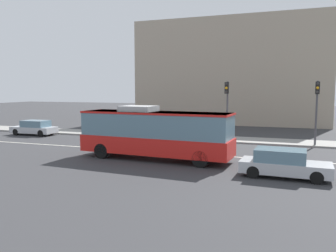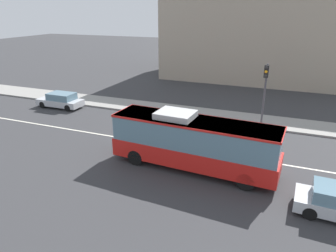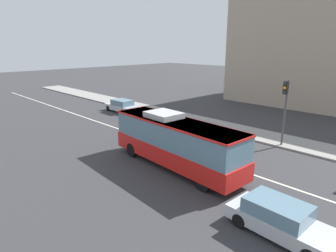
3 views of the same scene
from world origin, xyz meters
TOP-DOWN VIEW (x-y plane):
  - ground_plane at (0.00, 0.00)m, footprint 160.00×160.00m
  - sidewalk_kerb at (0.00, 7.53)m, footprint 80.00×3.41m
  - lane_centre_line at (0.00, 0.00)m, footprint 76.00×0.16m
  - transit_bus at (2.91, -2.48)m, footprint 10.13×3.09m
  - sedan_silver at (10.86, -4.47)m, footprint 4.58×2.00m
  - sedan_silver_ahead at (-12.88, 4.61)m, footprint 4.52×1.86m
  - traffic_light_near_corner at (13.03, 6.14)m, footprint 0.33×0.62m
  - traffic_light_mid_block at (6.02, 6.18)m, footprint 0.34×0.62m
  - office_block_background at (3.44, 28.32)m, footprint 25.10×16.87m

SIDE VIEW (x-z plane):
  - ground_plane at x=0.00m, z-range 0.00..0.00m
  - lane_centre_line at x=0.00m, z-range 0.00..0.01m
  - sidewalk_kerb at x=0.00m, z-range 0.00..0.14m
  - sedan_silver at x=10.86m, z-range -0.01..1.46m
  - sedan_silver_ahead at x=-12.88m, z-range -0.01..1.46m
  - transit_bus at x=2.91m, z-range 0.08..3.54m
  - traffic_light_near_corner at x=13.03m, z-range 0.96..6.16m
  - traffic_light_mid_block at x=6.02m, z-range 0.96..6.16m
  - office_block_background at x=3.44m, z-range 0.00..13.60m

